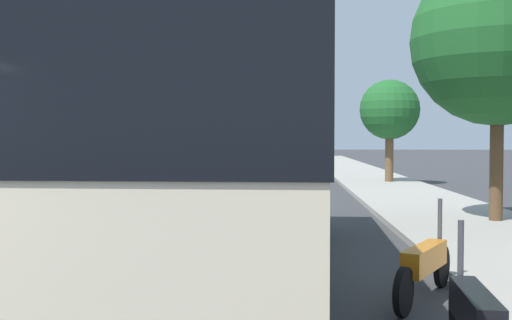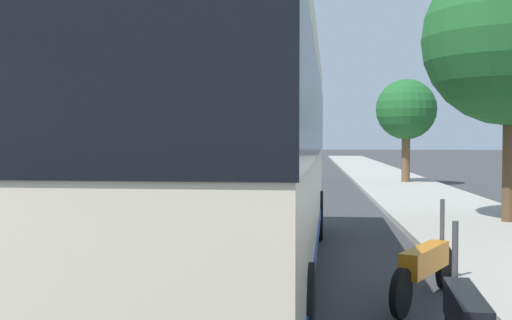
{
  "view_description": "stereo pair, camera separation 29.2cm",
  "coord_description": "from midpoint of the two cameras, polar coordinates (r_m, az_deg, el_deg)",
  "views": [
    {
      "loc": [
        -3.8,
        -2.96,
        2.06
      ],
      "look_at": [
        4.52,
        -2.54,
        1.77
      ],
      "focal_mm": 44.16,
      "sensor_mm": 36.0,
      "label": 1
    },
    {
      "loc": [
        -3.78,
        -3.25,
        2.06
      ],
      "look_at": [
        4.52,
        -2.54,
        1.77
      ],
      "focal_mm": 44.16,
      "sensor_mm": 36.0,
      "label": 2
    }
  ],
  "objects": [
    {
      "name": "roadside_tree_mid_block",
      "position": [
        15.78,
        22.6,
        10.12
      ],
      "size": [
        4.01,
        4.01,
        6.35
      ],
      "color": "brown",
      "rests_on": "ground"
    },
    {
      "name": "lane_divider_line",
      "position": [
        14.28,
        -7.79,
        -6.3
      ],
      "size": [
        110.0,
        0.16,
        0.01
      ],
      "primitive_type": "cube",
      "color": "silver",
      "rests_on": "ground"
    },
    {
      "name": "car_ahead_same_lane",
      "position": [
        28.21,
        -5.68,
        -0.7
      ],
      "size": [
        4.37,
        2.04,
        1.56
      ],
      "rotation": [
        0.0,
        0.0,
        3.11
      ],
      "color": "#2D7238",
      "rests_on": "ground"
    },
    {
      "name": "motorcycle_by_tree",
      "position": [
        8.33,
        16.07,
        -9.19
      ],
      "size": [
        2.04,
        1.14,
        1.24
      ],
      "rotation": [
        0.0,
        0.0,
        -0.49
      ],
      "color": "black",
      "rests_on": "ground"
    },
    {
      "name": "sidewalk_curb",
      "position": [
        14.49,
        20.86,
        -6.03
      ],
      "size": [
        110.0,
        3.6,
        0.14
      ],
      "primitive_type": "cube",
      "color": "#9E998E",
      "rests_on": "ground"
    },
    {
      "name": "car_far_distant",
      "position": [
        30.13,
        2.37,
        -0.6
      ],
      "size": [
        4.05,
        1.99,
        1.45
      ],
      "rotation": [
        0.0,
        0.0,
        0.02
      ],
      "color": "navy",
      "rests_on": "ground"
    },
    {
      "name": "coach_bus",
      "position": [
        9.12,
        -1.38,
        1.69
      ],
      "size": [
        11.71,
        2.9,
        3.53
      ],
      "rotation": [
        0.0,
        0.0,
        -0.03
      ],
      "color": "beige",
      "rests_on": "ground"
    },
    {
      "name": "roadside_tree_far_block",
      "position": [
        28.4,
        13.74,
        4.41
      ],
      "size": [
        2.64,
        2.64,
        4.64
      ],
      "color": "brown",
      "rests_on": "ground"
    }
  ]
}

